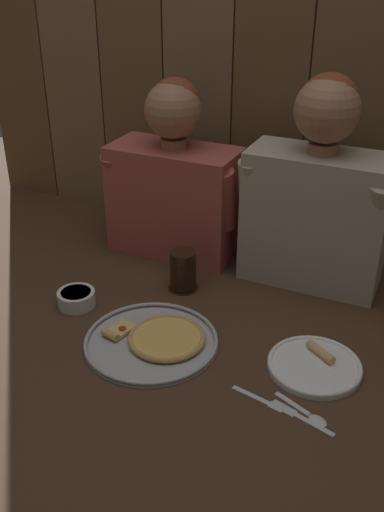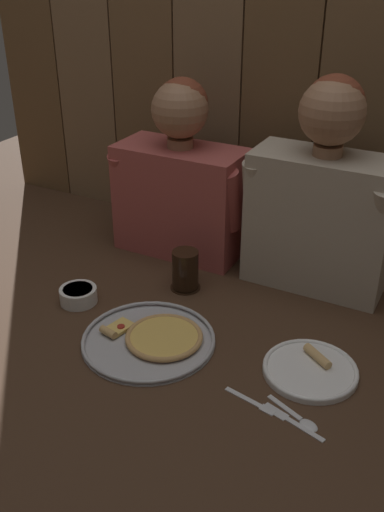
% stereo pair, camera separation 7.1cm
% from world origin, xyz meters
% --- Properties ---
extents(ground_plane, '(3.20, 3.20, 0.00)m').
position_xyz_m(ground_plane, '(0.00, 0.00, 0.00)').
color(ground_plane, '#422B1C').
extents(pizza_tray, '(0.34, 0.34, 0.03)m').
position_xyz_m(pizza_tray, '(-0.04, -0.06, 0.01)').
color(pizza_tray, '#B2B2B7').
rests_on(pizza_tray, ground).
extents(dinner_plate, '(0.23, 0.23, 0.03)m').
position_xyz_m(dinner_plate, '(0.35, 0.01, 0.01)').
color(dinner_plate, white).
rests_on(dinner_plate, ground).
extents(drinking_glass, '(0.09, 0.09, 0.12)m').
position_xyz_m(drinking_glass, '(-0.10, 0.21, 0.06)').
color(drinking_glass, black).
rests_on(drinking_glass, ground).
extents(dipping_bowl, '(0.11, 0.11, 0.04)m').
position_xyz_m(dipping_bowl, '(-0.33, 0.00, 0.02)').
color(dipping_bowl, white).
rests_on(dipping_bowl, ground).
extents(table_fork, '(0.13, 0.04, 0.01)m').
position_xyz_m(table_fork, '(0.27, -0.15, 0.00)').
color(table_fork, silver).
rests_on(table_fork, ground).
extents(table_knife, '(0.15, 0.06, 0.01)m').
position_xyz_m(table_knife, '(0.37, -0.17, 0.00)').
color(table_knife, silver).
rests_on(table_knife, ground).
extents(table_spoon, '(0.14, 0.07, 0.01)m').
position_xyz_m(table_spoon, '(0.38, -0.15, 0.00)').
color(table_spoon, silver).
rests_on(table_spoon, ground).
extents(diner_left, '(0.44, 0.20, 0.56)m').
position_xyz_m(diner_left, '(-0.23, 0.42, 0.25)').
color(diner_left, '#AD4C47').
rests_on(diner_left, ground).
extents(diner_right, '(0.44, 0.20, 0.61)m').
position_xyz_m(diner_right, '(0.23, 0.42, 0.28)').
color(diner_right, '#B2A38E').
rests_on(diner_right, ground).
extents(wooden_backdrop_wall, '(2.19, 0.03, 1.46)m').
position_xyz_m(wooden_backdrop_wall, '(0.00, 0.64, 0.73)').
color(wooden_backdrop_wall, brown).
rests_on(wooden_backdrop_wall, ground).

